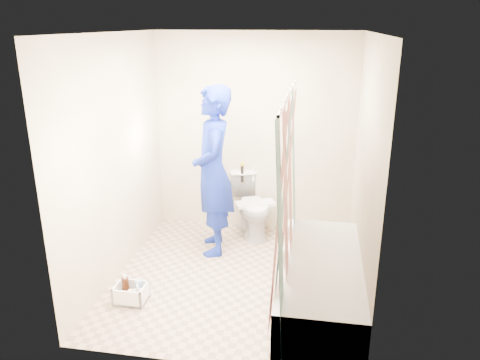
% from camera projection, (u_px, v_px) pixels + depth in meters
% --- Properties ---
extents(floor, '(2.60, 2.60, 0.00)m').
position_uv_depth(floor, '(235.00, 278.00, 4.79)').
color(floor, tan).
rests_on(floor, ground).
extents(ceiling, '(2.40, 2.60, 0.02)m').
position_uv_depth(ceiling, '(234.00, 33.00, 4.02)').
color(ceiling, white).
rests_on(ceiling, wall_back).
extents(wall_back, '(2.40, 0.02, 2.40)m').
position_uv_depth(wall_back, '(254.00, 135.00, 5.62)').
color(wall_back, beige).
rests_on(wall_back, ground).
extents(wall_front, '(2.40, 0.02, 2.40)m').
position_uv_depth(wall_front, '(200.00, 221.00, 3.19)').
color(wall_front, beige).
rests_on(wall_front, ground).
extents(wall_left, '(0.02, 2.60, 2.40)m').
position_uv_depth(wall_left, '(115.00, 160.00, 4.60)').
color(wall_left, beige).
rests_on(wall_left, ground).
extents(wall_right, '(0.02, 2.60, 2.40)m').
position_uv_depth(wall_right, '(366.00, 172.00, 4.21)').
color(wall_right, beige).
rests_on(wall_right, ground).
extents(bathtub, '(0.70, 1.75, 0.50)m').
position_uv_depth(bathtub, '(320.00, 284.00, 4.17)').
color(bathtub, white).
rests_on(bathtub, ground).
extents(curtain_rod, '(0.02, 1.90, 0.02)m').
position_uv_depth(curtain_rod, '(289.00, 94.00, 3.69)').
color(curtain_rod, silver).
rests_on(curtain_rod, wall_back).
extents(shower_curtain, '(0.06, 1.75, 1.80)m').
position_uv_depth(shower_curtain, '(286.00, 203.00, 3.98)').
color(shower_curtain, silver).
rests_on(shower_curtain, curtain_rod).
extents(toilet, '(0.68, 0.84, 0.75)m').
position_uv_depth(toilet, '(253.00, 205.00, 5.68)').
color(toilet, white).
rests_on(toilet, ground).
extents(tank_lid, '(0.50, 0.37, 0.04)m').
position_uv_depth(tank_lid, '(255.00, 204.00, 5.54)').
color(tank_lid, silver).
rests_on(tank_lid, toilet).
extents(tank_internals, '(0.17, 0.10, 0.25)m').
position_uv_depth(tank_internals, '(245.00, 172.00, 5.73)').
color(tank_internals, black).
rests_on(tank_internals, toilet).
extents(plumber, '(0.62, 0.78, 1.87)m').
position_uv_depth(plumber, '(213.00, 172.00, 5.10)').
color(plumber, '#0E0E94').
rests_on(plumber, ground).
extents(cleaning_caddy, '(0.29, 0.23, 0.22)m').
position_uv_depth(cleaning_caddy, '(132.00, 294.00, 4.36)').
color(cleaning_caddy, white).
rests_on(cleaning_caddy, ground).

